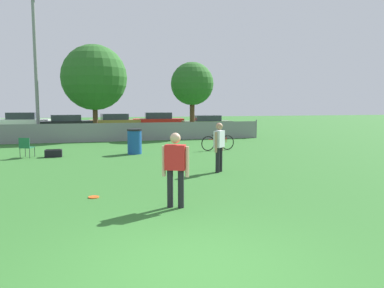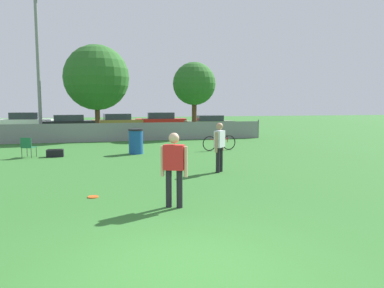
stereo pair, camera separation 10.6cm
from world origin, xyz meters
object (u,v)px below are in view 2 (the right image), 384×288
Objects in this scene: light_pole at (38,55)px; parked_car_dark at (69,123)px; trash_bin at (136,141)px; frisbee_disc at (93,197)px; gear_bag_sideline at (55,153)px; parked_car_white at (26,122)px; parked_car_red at (161,121)px; bicycle_sideline at (219,143)px; tree_far_right at (194,84)px; parked_car_tan at (117,122)px; player_defender_red at (174,164)px; folding_chair_sideline at (28,146)px; parked_car_olive at (209,123)px; player_receiver_white at (219,144)px; tree_near_pole at (97,78)px.

light_pole is 1.92× the size of parked_car_dark.
light_pole is 9.96m from trash_bin.
gear_bag_sideline is (-1.55, 7.56, 0.14)m from frisbee_disc.
parked_car_white reaches higher than parked_car_red.
light_pole is 4.98× the size of bicycle_sideline.
tree_far_right is 1.15× the size of parked_car_tan.
tree_far_right reaches higher than frisbee_disc.
player_defender_red is 2.36m from frisbee_disc.
tree_far_right is at bearing 0.49° from light_pole.
tree_far_right is 9.23m from parked_car_red.
player_defender_red is 9.96m from folding_chair_sideline.
parked_car_olive is at bearing -35.89° from parked_car_red.
light_pole reaches higher than player_receiver_white.
player_defender_red is at bearing -123.25° from bicycle_sideline.
player_defender_red is 27.30m from parked_car_white.
parked_car_tan is at bearing -85.75° from folding_chair_sideline.
player_defender_red is 2.37× the size of gear_bag_sideline.
parked_car_tan is (2.03, 23.67, 0.68)m from frisbee_disc.
tree_far_right reaches higher than parked_car_tan.
player_receiver_white is 19.22m from parked_car_olive.
tree_near_pole is at bearing -148.96° from parked_car_olive.
parked_car_tan is 7.94m from parked_car_olive.
bicycle_sideline is 0.39× the size of parked_car_dark.
parked_car_dark reaches higher than frisbee_disc.
parked_car_tan is (3.92, 0.86, 0.01)m from parked_car_dark.
parked_car_tan is 0.95× the size of parked_car_red.
parked_car_white is (-2.43, 9.95, -4.39)m from light_pole.
tree_near_pole is 7.11× the size of folding_chair_sideline.
parked_car_tan is (3.58, 16.11, 0.53)m from gear_bag_sideline.
player_defender_red is at bearing 136.09° from folding_chair_sideline.
gear_bag_sideline is (-7.45, -0.34, -0.21)m from bicycle_sideline.
gear_bag_sideline is at bearing 135.13° from player_defender_red.
folding_chair_sideline is at bearing -99.13° from parked_car_dark.
parked_car_dark is (3.57, -2.19, -0.06)m from parked_car_white.
tree_near_pole reaches higher than frisbee_disc.
tree_far_right is 12.27m from folding_chair_sideline.
tree_far_right is 1.10× the size of parked_car_dark.
tree_far_right is 16.88m from frisbee_disc.
tree_far_right reaches higher than trash_bin.
gear_bag_sideline is at bearing -126.88° from parked_car_olive.
parked_car_red is (7.76, 1.08, 0.04)m from parked_car_dark.
parked_car_red is at bearing 65.57° from gear_bag_sideline.
parked_car_white is at bearing 102.64° from gear_bag_sideline.
light_pole is at bearing -130.50° from parked_car_red.
player_defender_red is (-2.31, -3.74, 0.00)m from player_receiver_white.
frisbee_disc is at bearing -78.43° from gear_bag_sideline.
parked_car_red is (4.17, 25.23, -0.23)m from player_defender_red.
tree_near_pole is 8.78× the size of gear_bag_sideline.
bicycle_sideline is 2.57× the size of gear_bag_sideline.
tree_near_pole is 1.32× the size of parked_car_dark.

